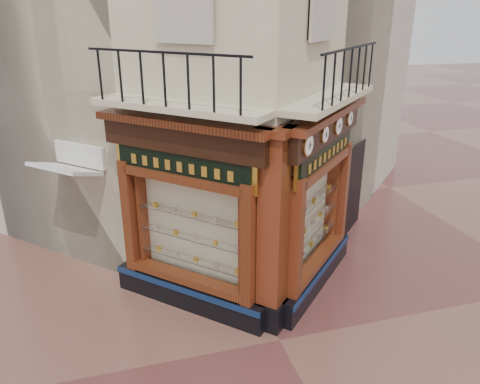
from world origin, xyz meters
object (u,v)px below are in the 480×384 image
object	(u,v)px
clock_d	(350,118)
signboard_left	(182,166)
clock_b	(325,134)
signboard_right	(326,154)
awning	(80,275)
corner_pilaster	(273,236)
clock_a	(308,145)
clock_c	(338,126)

from	to	relation	value
clock_d	signboard_left	distance (m)	3.87
clock_b	signboard_right	distance (m)	0.73
signboard_left	awning	bearing A→B (deg)	3.55
corner_pilaster	clock_a	distance (m)	1.77
clock_a	clock_c	world-z (taller)	clock_a
awning	signboard_right	size ratio (longest dim) A/B	0.64
signboard_right	clock_a	bearing A→B (deg)	-175.30
clock_b	signboard_left	world-z (taller)	clock_b
awning	signboard_right	distance (m)	6.32
clock_b	awning	world-z (taller)	clock_b
clock_d	clock_c	bearing A→B (deg)	-180.00
clock_c	awning	bearing A→B (deg)	116.47
clock_b	signboard_right	size ratio (longest dim) A/B	0.15
clock_c	clock_d	xyz separation A→B (m)	(0.55, 0.55, -0.00)
clock_b	clock_d	distance (m)	1.59
corner_pilaster	clock_c	bearing A→B (deg)	-11.72
clock_d	clock_a	bearing A→B (deg)	-180.00
signboard_left	signboard_right	world-z (taller)	signboard_left
signboard_left	clock_c	bearing A→B (deg)	-132.50
corner_pilaster	clock_c	xyz separation A→B (m)	(1.76, 1.15, 1.67)
awning	signboard_left	world-z (taller)	signboard_left
clock_b	awning	size ratio (longest dim) A/B	0.23
clock_a	clock_c	bearing A→B (deg)	-0.00
clock_a	signboard_left	world-z (taller)	clock_a
signboard_right	corner_pilaster	bearing A→B (deg)	169.75
signboard_right	clock_d	bearing A→B (deg)	-5.79
clock_d	corner_pilaster	bearing A→B (deg)	171.45
clock_a	signboard_left	size ratio (longest dim) A/B	0.18
clock_c	corner_pilaster	bearing A→B (deg)	168.28
corner_pilaster	signboard_left	xyz separation A→B (m)	(-1.46, 1.01, 1.15)
awning	signboard_left	bearing A→B (deg)	-176.45
corner_pilaster	clock_d	bearing A→B (deg)	-8.55
clock_b	clock_d	xyz separation A→B (m)	(1.12, 1.12, -0.00)
corner_pilaster	clock_b	xyz separation A→B (m)	(1.19, 0.58, 1.67)
corner_pilaster	clock_b	size ratio (longest dim) A/B	11.98
clock_d	awning	distance (m)	7.12
corner_pilaster	clock_c	distance (m)	2.69
clock_a	clock_b	bearing A→B (deg)	0.00
clock_b	signboard_right	bearing A→B (deg)	12.51
clock_a	signboard_right	bearing A→B (deg)	4.70
clock_a	signboard_right	world-z (taller)	clock_a
awning	signboard_left	distance (m)	4.29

